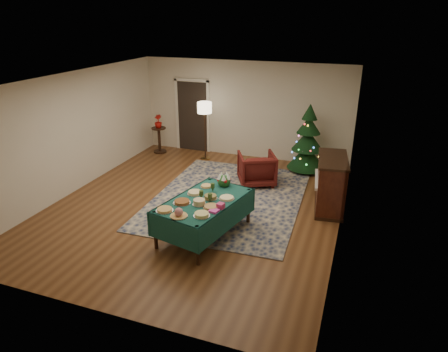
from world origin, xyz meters
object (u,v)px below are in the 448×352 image
(floor_lamp, at_px, (205,111))
(potted_plant, at_px, (158,124))
(gift_box, at_px, (221,206))
(piano, at_px, (331,184))
(armchair, at_px, (257,167))
(buffet_table, at_px, (204,207))
(side_table, at_px, (159,140))
(christmas_tree, at_px, (308,142))

(floor_lamp, xyz_separation_m, potted_plant, (-1.51, 0.08, -0.52))
(gift_box, distance_m, piano, 2.74)
(armchair, bearing_deg, gift_box, 66.42)
(buffet_table, relative_size, gift_box, 17.74)
(side_table, bearing_deg, armchair, -21.53)
(buffet_table, relative_size, armchair, 2.41)
(floor_lamp, height_order, potted_plant, floor_lamp)
(armchair, xyz_separation_m, side_table, (-3.36, 1.33, -0.06))
(buffet_table, bearing_deg, floor_lamp, 112.08)
(armchair, bearing_deg, buffet_table, 58.09)
(floor_lamp, xyz_separation_m, christmas_tree, (2.85, 0.05, -0.58))
(potted_plant, bearing_deg, buffet_table, -52.25)
(side_table, bearing_deg, potted_plant, 0.00)
(potted_plant, height_order, christmas_tree, christmas_tree)
(floor_lamp, distance_m, side_table, 1.82)
(christmas_tree, bearing_deg, side_table, 179.54)
(potted_plant, height_order, piano, piano)
(side_table, relative_size, christmas_tree, 0.42)
(buffet_table, xyz_separation_m, potted_plant, (-3.10, 4.00, 0.28))
(gift_box, height_order, christmas_tree, christmas_tree)
(armchair, bearing_deg, potted_plant, -47.81)
(piano, bearing_deg, floor_lamp, 151.65)
(potted_plant, distance_m, christmas_tree, 4.35)
(buffet_table, xyz_separation_m, piano, (2.07, 1.95, -0.03))
(armchair, xyz_separation_m, potted_plant, (-3.36, 1.33, 0.43))
(potted_plant, relative_size, christmas_tree, 0.22)
(gift_box, bearing_deg, potted_plant, 129.67)
(side_table, height_order, christmas_tree, christmas_tree)
(gift_box, distance_m, floor_lamp, 4.63)
(buffet_table, distance_m, christmas_tree, 4.16)
(side_table, relative_size, piano, 0.55)
(floor_lamp, relative_size, piano, 1.19)
(gift_box, bearing_deg, floor_lamp, 115.69)
(potted_plant, bearing_deg, side_table, 0.00)
(floor_lamp, relative_size, side_table, 2.16)
(armchair, bearing_deg, side_table, -47.81)
(floor_lamp, height_order, christmas_tree, christmas_tree)
(armchair, xyz_separation_m, piano, (1.80, -0.73, 0.12))
(gift_box, relative_size, christmas_tree, 0.07)
(christmas_tree, bearing_deg, potted_plant, 179.54)
(armchair, xyz_separation_m, floor_lamp, (-1.85, 1.25, 0.95))
(gift_box, bearing_deg, piano, 52.36)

